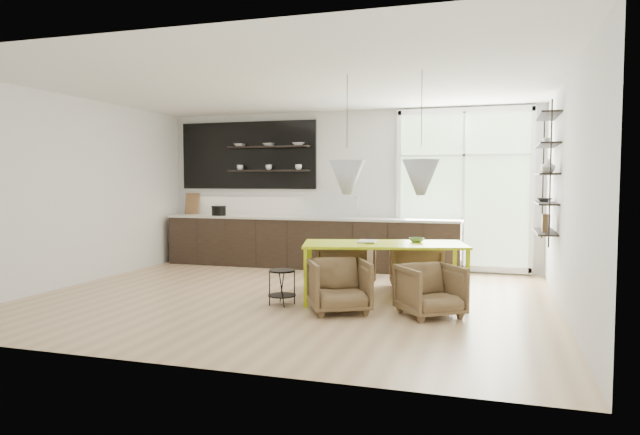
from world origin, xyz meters
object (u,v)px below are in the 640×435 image
Objects in this scene: armchair_front_right at (430,291)px; wire_stool at (282,282)px; armchair_front_left at (339,286)px; armchair_back_right at (416,267)px; dining_table at (384,247)px; armchair_back_left at (347,266)px.

wire_stool is (-1.90, 0.05, -0.01)m from armchair_front_right.
wire_stool is (-0.81, 0.16, -0.03)m from armchair_front_left.
armchair_back_right is 1.04× the size of armchair_front_left.
armchair_front_left reaches higher than wire_stool.
dining_table reaches higher than armchair_back_left.
armchair_back_right is at bearing 40.26° from armchair_front_left.
armchair_front_right is at bearing 90.06° from armchair_back_right.
armchair_back_right is 1.66m from armchair_front_right.
armchair_back_left is 1.36m from wire_stool.
dining_table reaches higher than armchair_front_right.
armchair_back_left is 1.03× the size of armchair_back_right.
armchair_front_left is 1.56× the size of wire_stool.
armchair_front_right is (1.36, -1.29, -0.04)m from armchair_back_left.
dining_table is 3.21× the size of armchair_front_left.
armchair_back_left is 1.13× the size of armchair_front_right.
armchair_back_left is 1.44m from armchair_front_left.
dining_table is 1.07m from armchair_front_right.
armchair_back_left reaches higher than armchair_front_right.
armchair_back_left reaches higher than wire_stool.
dining_table reaches higher than armchair_back_right.
dining_table is at bearing 98.57° from armchair_front_right.
dining_table is 0.97m from armchair_back_left.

